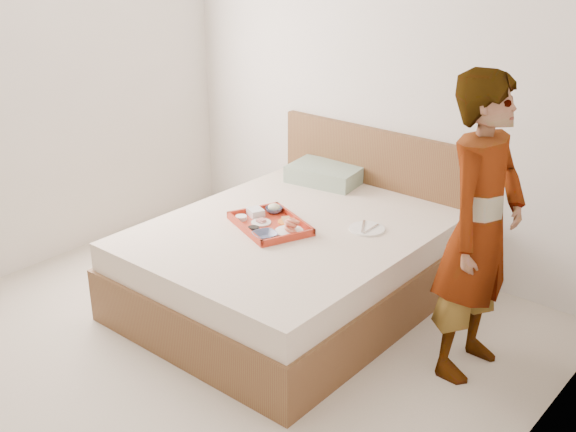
# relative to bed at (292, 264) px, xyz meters

# --- Properties ---
(ground) EXTENTS (3.50, 4.00, 0.01)m
(ground) POSITION_rel_bed_xyz_m (-0.02, -1.00, -0.27)
(ground) COLOR #BEB4A1
(ground) RESTS_ON ground
(wall_back) EXTENTS (3.50, 0.01, 2.60)m
(wall_back) POSITION_rel_bed_xyz_m (-0.02, 1.00, 1.04)
(wall_back) COLOR silver
(wall_back) RESTS_ON ground
(wall_right) EXTENTS (0.01, 4.00, 2.60)m
(wall_right) POSITION_rel_bed_xyz_m (1.73, -1.00, 1.04)
(wall_right) COLOR silver
(wall_right) RESTS_ON ground
(bed) EXTENTS (1.65, 2.00, 0.53)m
(bed) POSITION_rel_bed_xyz_m (0.00, 0.00, 0.00)
(bed) COLOR brown
(bed) RESTS_ON ground
(headboard) EXTENTS (1.65, 0.06, 0.95)m
(headboard) POSITION_rel_bed_xyz_m (0.00, 0.97, 0.21)
(headboard) COLOR brown
(headboard) RESTS_ON ground
(pillow) EXTENTS (0.56, 0.42, 0.12)m
(pillow) POSITION_rel_bed_xyz_m (-0.34, 0.79, 0.33)
(pillow) COLOR #92AE8C
(pillow) RESTS_ON bed
(tray) EXTENTS (0.61, 0.54, 0.05)m
(tray) POSITION_rel_bed_xyz_m (-0.10, -0.09, 0.29)
(tray) COLOR #B8301A
(tray) RESTS_ON bed
(prawn_plate) EXTENTS (0.23, 0.23, 0.01)m
(prawn_plate) POSITION_rel_bed_xyz_m (0.06, -0.10, 0.28)
(prawn_plate) COLOR white
(prawn_plate) RESTS_ON tray
(navy_bowl_big) EXTENTS (0.19, 0.19, 0.04)m
(navy_bowl_big) POSITION_rel_bed_xyz_m (0.00, -0.26, 0.30)
(navy_bowl_big) COLOR #1B2947
(navy_bowl_big) RESTS_ON tray
(sauce_dish) EXTENTS (0.10, 0.10, 0.03)m
(sauce_dish) POSITION_rel_bed_xyz_m (-0.12, -0.23, 0.29)
(sauce_dish) COLOR black
(sauce_dish) RESTS_ON tray
(meat_plate) EXTENTS (0.16, 0.16, 0.01)m
(meat_plate) POSITION_rel_bed_xyz_m (-0.17, -0.11, 0.28)
(meat_plate) COLOR white
(meat_plate) RESTS_ON tray
(bread_plate) EXTENTS (0.16, 0.16, 0.01)m
(bread_plate) POSITION_rel_bed_xyz_m (-0.04, 0.01, 0.28)
(bread_plate) COLOR orange
(bread_plate) RESTS_ON tray
(salad_bowl) EXTENTS (0.15, 0.15, 0.04)m
(salad_bowl) POSITION_rel_bed_xyz_m (-0.22, 0.08, 0.30)
(salad_bowl) COLOR #1B2947
(salad_bowl) RESTS_ON tray
(plastic_tub) EXTENTS (0.13, 0.12, 0.05)m
(plastic_tub) POSITION_rel_bed_xyz_m (-0.28, -0.04, 0.30)
(plastic_tub) COLOR silver
(plastic_tub) RESTS_ON tray
(cheese_round) EXTENTS (0.10, 0.10, 0.03)m
(cheese_round) POSITION_rel_bed_xyz_m (-0.30, -0.15, 0.29)
(cheese_round) COLOR white
(cheese_round) RESTS_ON tray
(dinner_plate) EXTENTS (0.27, 0.27, 0.01)m
(dinner_plate) POSITION_rel_bed_xyz_m (0.39, 0.27, 0.27)
(dinner_plate) COLOR white
(dinner_plate) RESTS_ON bed
(person) EXTENTS (0.41, 0.61, 1.67)m
(person) POSITION_rel_bed_xyz_m (1.21, 0.07, 0.57)
(person) COLOR silver
(person) RESTS_ON ground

